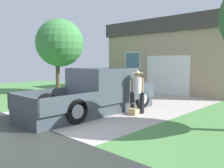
{
  "coord_description": "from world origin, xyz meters",
  "views": [
    {
      "loc": [
        6.51,
        -3.53,
        1.95
      ],
      "look_at": [
        0.41,
        2.91,
        1.08
      ],
      "focal_mm": 37.87,
      "sensor_mm": 36.0,
      "label": 1
    }
  ],
  "objects_px": {
    "neighbor_tree": "(59,42)",
    "wheeled_trash_bin": "(124,82)",
    "person_with_hat": "(137,89)",
    "handbag": "(133,111)",
    "house_with_garage": "(183,56)",
    "pickup_truck": "(100,92)"
  },
  "relations": [
    {
      "from": "person_with_hat",
      "to": "neighbor_tree",
      "type": "bearing_deg",
      "value": -44.18
    },
    {
      "from": "wheeled_trash_bin",
      "to": "neighbor_tree",
      "type": "bearing_deg",
      "value": -128.98
    },
    {
      "from": "neighbor_tree",
      "to": "wheeled_trash_bin",
      "type": "relative_size",
      "value": 4.1
    },
    {
      "from": "wheeled_trash_bin",
      "to": "house_with_garage",
      "type": "bearing_deg",
      "value": 59.15
    },
    {
      "from": "person_with_hat",
      "to": "wheeled_trash_bin",
      "type": "distance_m",
      "value": 6.56
    },
    {
      "from": "handbag",
      "to": "wheeled_trash_bin",
      "type": "height_order",
      "value": "wheeled_trash_bin"
    },
    {
      "from": "wheeled_trash_bin",
      "to": "person_with_hat",
      "type": "bearing_deg",
      "value": -44.89
    },
    {
      "from": "pickup_truck",
      "to": "handbag",
      "type": "relative_size",
      "value": 12.73
    },
    {
      "from": "pickup_truck",
      "to": "neighbor_tree",
      "type": "bearing_deg",
      "value": 160.22
    },
    {
      "from": "pickup_truck",
      "to": "handbag",
      "type": "distance_m",
      "value": 1.53
    },
    {
      "from": "pickup_truck",
      "to": "neighbor_tree",
      "type": "xyz_separation_m",
      "value": [
        -5.9,
        2.16,
        2.39
      ]
    },
    {
      "from": "handbag",
      "to": "house_with_garage",
      "type": "xyz_separation_m",
      "value": [
        -2.46,
        8.7,
        2.15
      ]
    },
    {
      "from": "neighbor_tree",
      "to": "house_with_garage",
      "type": "bearing_deg",
      "value": 55.25
    },
    {
      "from": "handbag",
      "to": "house_with_garage",
      "type": "bearing_deg",
      "value": 105.81
    },
    {
      "from": "person_with_hat",
      "to": "neighbor_tree",
      "type": "xyz_separation_m",
      "value": [
        -7.19,
        1.48,
        2.24
      ]
    },
    {
      "from": "person_with_hat",
      "to": "handbag",
      "type": "height_order",
      "value": "person_with_hat"
    },
    {
      "from": "person_with_hat",
      "to": "wheeled_trash_bin",
      "type": "relative_size",
      "value": 1.48
    },
    {
      "from": "pickup_truck",
      "to": "wheeled_trash_bin",
      "type": "bearing_deg",
      "value": 122.62
    },
    {
      "from": "neighbor_tree",
      "to": "wheeled_trash_bin",
      "type": "distance_m",
      "value": 4.78
    },
    {
      "from": "pickup_truck",
      "to": "person_with_hat",
      "type": "height_order",
      "value": "pickup_truck"
    },
    {
      "from": "person_with_hat",
      "to": "house_with_garage",
      "type": "bearing_deg",
      "value": -106.54
    },
    {
      "from": "pickup_truck",
      "to": "house_with_garage",
      "type": "distance_m",
      "value": 9.25
    }
  ]
}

